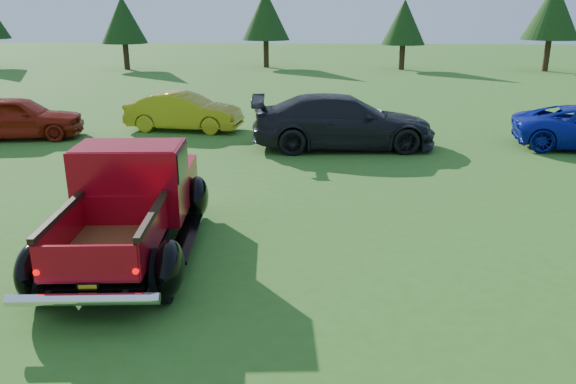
% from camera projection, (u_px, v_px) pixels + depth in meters
% --- Properties ---
extents(ground, '(120.00, 120.00, 0.00)m').
position_uv_depth(ground, '(257.00, 261.00, 8.69)').
color(ground, '#35641C').
rests_on(ground, ground).
extents(tree_west, '(2.94, 2.94, 4.60)m').
position_uv_depth(tree_west, '(123.00, 20.00, 35.99)').
color(tree_west, '#332114').
rests_on(tree_west, ground).
extents(tree_mid_left, '(3.20, 3.20, 5.00)m').
position_uv_depth(tree_mid_left, '(266.00, 15.00, 37.25)').
color(tree_mid_left, '#332114').
rests_on(tree_mid_left, ground).
extents(tree_mid_right, '(2.82, 2.82, 4.40)m').
position_uv_depth(tree_mid_right, '(404.00, 22.00, 35.88)').
color(tree_mid_right, '#332114').
rests_on(tree_mid_right, ground).
extents(tree_east, '(3.46, 3.46, 5.40)m').
position_uv_depth(tree_east, '(553.00, 11.00, 34.64)').
color(tree_east, '#332114').
rests_on(tree_east, ground).
extents(pickup_truck, '(2.53, 4.77, 1.72)m').
position_uv_depth(pickup_truck, '(133.00, 199.00, 9.00)').
color(pickup_truck, black).
rests_on(pickup_truck, ground).
extents(show_car_red, '(3.99, 2.18, 1.29)m').
position_uv_depth(show_car_red, '(17.00, 117.00, 16.86)').
color(show_car_red, maroon).
rests_on(show_car_red, ground).
extents(show_car_yellow, '(3.78, 1.66, 1.21)m').
position_uv_depth(show_car_yellow, '(184.00, 112.00, 18.01)').
color(show_car_yellow, '#A49515').
rests_on(show_car_yellow, ground).
extents(show_car_grey, '(5.27, 2.52, 1.48)m').
position_uv_depth(show_car_grey, '(343.00, 122.00, 15.69)').
color(show_car_grey, black).
rests_on(show_car_grey, ground).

